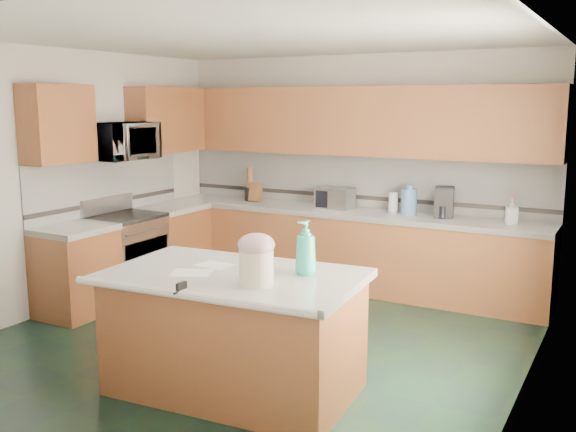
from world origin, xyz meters
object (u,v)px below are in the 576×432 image
Objects in this scene: coffee_maker at (444,202)px; island_top at (234,276)px; island_base at (235,336)px; toaster_oven at (335,198)px; treat_jar at (256,268)px; soap_bottle_island at (306,248)px; knife_block at (256,192)px.

island_top is at bearing -115.07° from coffee_maker.
toaster_oven reaches higher than island_base.
coffee_maker is at bearing 71.99° from island_base.
island_base is 0.72m from treat_jar.
soap_bottle_island is at bearing 17.40° from island_top.
treat_jar reaches higher than toaster_oven.
island_top is 0.58m from soap_bottle_island.
treat_jar is 3.24m from coffee_maker.
toaster_oven reaches higher than island_top.
treat_jar is 0.44m from soap_bottle_island.
coffee_maker is (1.29, 0.03, 0.05)m from toaster_oven.
knife_block reaches higher than toaster_oven.
soap_bottle_island reaches higher than coffee_maker.
soap_bottle_island is 3.52m from knife_block.
soap_bottle_island reaches higher than knife_block.
coffee_maker is (0.72, 3.01, 0.66)m from island_base.
toaster_oven is at bearing 132.98° from soap_bottle_island.
island_top is at bearing -135.90° from soap_bottle_island.
treat_jar reaches higher than island_top.
island_top is at bearing -4.54° from island_base.
island_top is 7.78× the size of knife_block.
soap_bottle_island is at bearing 17.40° from island_base.
island_top is 3.10m from coffee_maker.
knife_block is at bearing 149.94° from soap_bottle_island.
island_base is at bearing -135.90° from soap_bottle_island.
island_top is 4.51× the size of toaster_oven.
island_top reaches higher than island_base.
knife_block is at bearing -178.03° from toaster_oven.
treat_jar is at bearing -36.58° from island_top.
soap_bottle_island reaches higher than treat_jar.
island_base is 4.40× the size of soap_bottle_island.
soap_bottle_island is 0.97× the size of toaster_oven.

